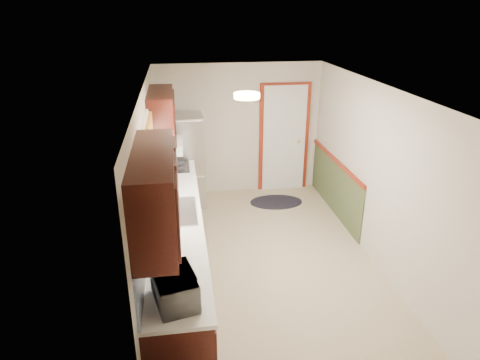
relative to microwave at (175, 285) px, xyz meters
name	(u,v)px	position (x,y,z in m)	size (l,w,h in m)	color
room_shell	(266,181)	(1.20, 1.95, 0.09)	(3.20, 5.20, 2.52)	tan
kitchen_run	(172,225)	(-0.04, 1.66, -0.30)	(0.63, 4.00, 2.20)	#35110C
back_wall_trim	(295,148)	(2.19, 4.16, -0.22)	(1.12, 2.30, 2.08)	maroon
ceiling_fixture	(247,96)	(0.90, 1.75, 1.25)	(0.30, 0.30, 0.06)	#FFD88C
microwave	(175,285)	(0.00, 0.00, 0.00)	(0.50, 0.28, 0.34)	white
refrigerator	(185,161)	(0.18, 4.00, -0.30)	(0.70, 0.70, 1.62)	#B7B7BC
rug	(276,202)	(1.79, 3.78, -1.10)	(0.95, 0.61, 0.01)	black
cooktop	(175,167)	(0.01, 3.35, -0.16)	(0.46, 0.55, 0.02)	black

